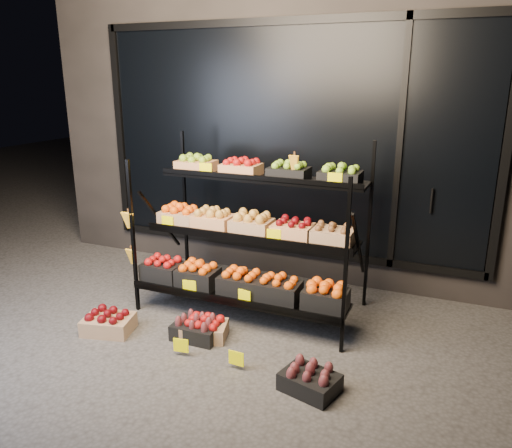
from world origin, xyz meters
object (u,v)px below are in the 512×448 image
at_px(floor_crate_left, 108,322).
at_px(floor_crate_midleft, 197,328).
at_px(display_rack, 248,234).
at_px(floor_crate_midright, 205,328).

relative_size(floor_crate_left, floor_crate_midleft, 1.19).
relative_size(display_rack, floor_crate_midleft, 5.31).
height_order(floor_crate_midleft, floor_crate_midright, floor_crate_midleft).
relative_size(floor_crate_midleft, floor_crate_midright, 0.91).
distance_m(display_rack, floor_crate_midleft, 0.99).
bearing_deg(floor_crate_midright, floor_crate_midleft, -168.34).
bearing_deg(floor_crate_left, floor_crate_midright, 2.74).
height_order(display_rack, floor_crate_left, display_rack).
distance_m(display_rack, floor_crate_left, 1.50).
height_order(display_rack, floor_crate_midleft, display_rack).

